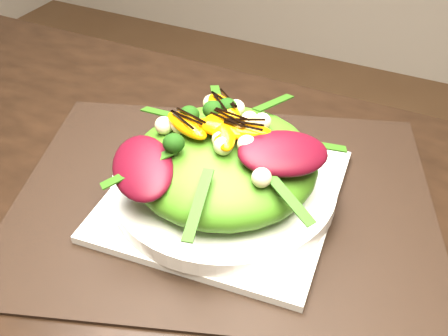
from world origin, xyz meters
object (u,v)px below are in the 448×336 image
at_px(salad_bowl, 224,185).
at_px(dining_table, 152,316).
at_px(plate_base, 224,194).
at_px(orange_segment, 213,124).
at_px(placemat, 224,198).
at_px(lettuce_mound, 224,162).

bearing_deg(salad_bowl, dining_table, -89.85).
xyz_separation_m(plate_base, orange_segment, (-0.02, 0.01, 0.09)).
relative_size(dining_table, salad_bowl, 6.28).
xyz_separation_m(dining_table, orange_segment, (-0.02, 0.17, 0.12)).
xyz_separation_m(placemat, orange_segment, (-0.02, 0.01, 0.10)).
height_order(dining_table, plate_base, dining_table).
bearing_deg(placemat, plate_base, 90.00).
bearing_deg(placemat, lettuce_mound, 0.00).
distance_m(plate_base, salad_bowl, 0.01).
relative_size(lettuce_mound, orange_segment, 3.50).
height_order(plate_base, salad_bowl, salad_bowl).
bearing_deg(orange_segment, dining_table, -84.61).
bearing_deg(dining_table, salad_bowl, 90.15).
relative_size(dining_table, plate_base, 6.41).
height_order(placemat, orange_segment, orange_segment).
bearing_deg(lettuce_mound, plate_base, 90.00).
bearing_deg(plate_base, dining_table, -89.85).
bearing_deg(salad_bowl, placemat, -90.00).
height_order(placemat, salad_bowl, salad_bowl).
relative_size(salad_bowl, orange_segment, 4.30).
xyz_separation_m(dining_table, lettuce_mound, (-0.00, 0.16, 0.08)).
bearing_deg(lettuce_mound, salad_bowl, 90.00).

